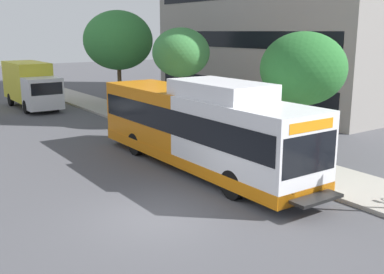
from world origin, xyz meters
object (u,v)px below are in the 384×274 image
(street_tree_far_block, at_px, (118,40))
(street_tree_mid_block, at_px, (181,53))
(box_truck_background, at_px, (31,84))
(street_tree_near_stop, at_px, (303,69))
(transit_bus, at_px, (199,127))

(street_tree_far_block, bearing_deg, street_tree_mid_block, -87.02)
(street_tree_mid_block, relative_size, box_truck_background, 0.79)
(street_tree_mid_block, distance_m, street_tree_far_block, 7.28)
(street_tree_near_stop, relative_size, box_truck_background, 0.76)
(street_tree_near_stop, height_order, street_tree_mid_block, street_tree_mid_block)
(transit_bus, distance_m, street_tree_far_block, 15.47)
(transit_bus, xyz_separation_m, street_tree_near_stop, (3.77, -1.92, 2.26))
(transit_bus, height_order, street_tree_near_stop, street_tree_near_stop)
(transit_bus, bearing_deg, street_tree_near_stop, -26.96)
(transit_bus, relative_size, street_tree_far_block, 1.83)
(street_tree_mid_block, relative_size, street_tree_far_block, 0.82)
(transit_bus, height_order, street_tree_mid_block, street_tree_mid_block)
(transit_bus, relative_size, street_tree_near_stop, 2.31)
(transit_bus, height_order, box_truck_background, transit_bus)
(street_tree_near_stop, distance_m, box_truck_background, 21.70)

